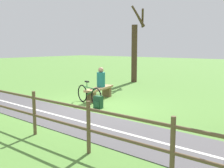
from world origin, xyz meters
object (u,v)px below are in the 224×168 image
Objects in this scene: person_seated at (101,78)px; bicycle at (89,95)px; backpack at (98,102)px; tree_mid_field at (135,50)px; bench at (99,91)px.

person_seated is 0.50× the size of bicycle.
bicycle is 0.79m from backpack.
bicycle is 0.37× the size of tree_mid_field.
tree_mid_field reaches higher than person_seated.
bench is at bearing 19.05° from tree_mid_field.
backpack is 0.10× the size of tree_mid_field.
backpack is at bearing 26.45° from bench.
tree_mid_field is (-6.26, -2.14, 1.58)m from bicycle.
bicycle reaches higher than bench.
bench is 2.29× the size of person_seated.
backpack is at bearing 24.30° from person_seated.
person_seated is at bearing 122.47° from bicycle.
person_seated is at bearing -142.68° from backpack.
person_seated is at bearing 19.20° from tree_mid_field.
bench reaches higher than backpack.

